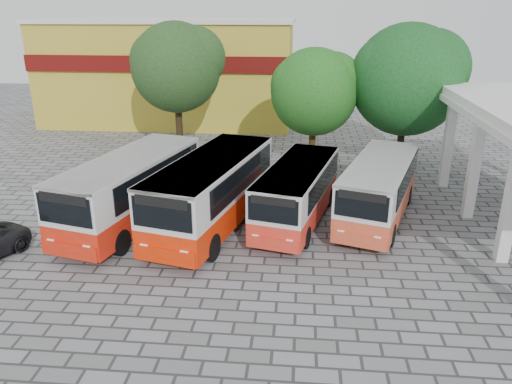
# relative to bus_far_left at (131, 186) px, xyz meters

# --- Properties ---
(ground) EXTENTS (90.00, 90.00, 0.00)m
(ground) POSITION_rel_bus_far_left_xyz_m (7.38, -3.90, -1.79)
(ground) COLOR slate
(ground) RESTS_ON ground
(shophouse_block) EXTENTS (20.40, 10.40, 8.30)m
(shophouse_block) POSITION_rel_bus_far_left_xyz_m (-3.62, 22.09, 2.37)
(shophouse_block) COLOR gold
(shophouse_block) RESTS_ON ground
(bus_far_left) EXTENTS (4.62, 9.06, 3.10)m
(bus_far_left) POSITION_rel_bus_far_left_xyz_m (0.00, 0.00, 0.00)
(bus_far_left) COLOR red
(bus_far_left) RESTS_ON ground
(bus_centre_left) EXTENTS (4.66, 9.23, 3.16)m
(bus_centre_left) POSITION_rel_bus_far_left_xyz_m (3.63, -0.04, 0.03)
(bus_centre_left) COLOR red
(bus_centre_left) RESTS_ON ground
(bus_centre_right) EXTENTS (3.95, 7.81, 2.67)m
(bus_centre_right) POSITION_rel_bus_far_left_xyz_m (7.31, 0.86, -0.25)
(bus_centre_right) COLOR red
(bus_centre_right) RESTS_ON ground
(bus_far_right) EXTENTS (4.64, 8.21, 2.78)m
(bus_far_right) POSITION_rel_bus_far_left_xyz_m (10.98, 1.49, -0.18)
(bus_far_right) COLOR #CA4727
(bus_far_right) RESTS_ON ground
(tree_left) EXTENTS (5.90, 5.62, 8.45)m
(tree_left) POSITION_rel_bus_far_left_xyz_m (-0.47, 11.34, 4.02)
(tree_left) COLOR #302313
(tree_left) RESTS_ON ground
(tree_middle) EXTENTS (5.36, 5.11, 7.09)m
(tree_middle) POSITION_rel_bus_far_left_xyz_m (8.15, 9.49, 2.91)
(tree_middle) COLOR #422E10
(tree_middle) RESTS_ON ground
(tree_right) EXTENTS (6.71, 6.39, 8.46)m
(tree_right) POSITION_rel_bus_far_left_xyz_m (13.42, 9.61, 3.69)
(tree_right) COLOR black
(tree_right) RESTS_ON ground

